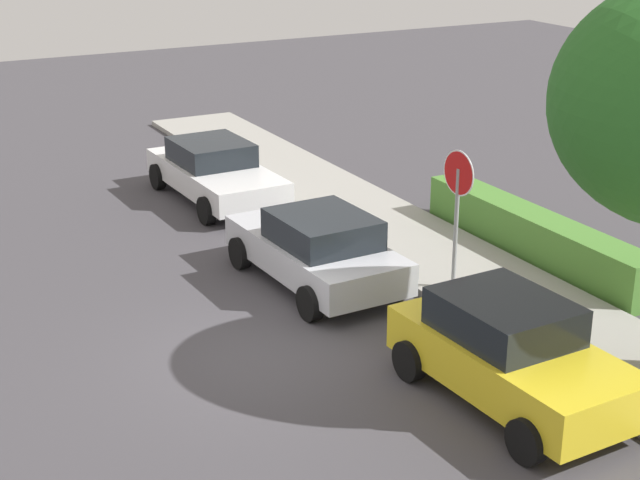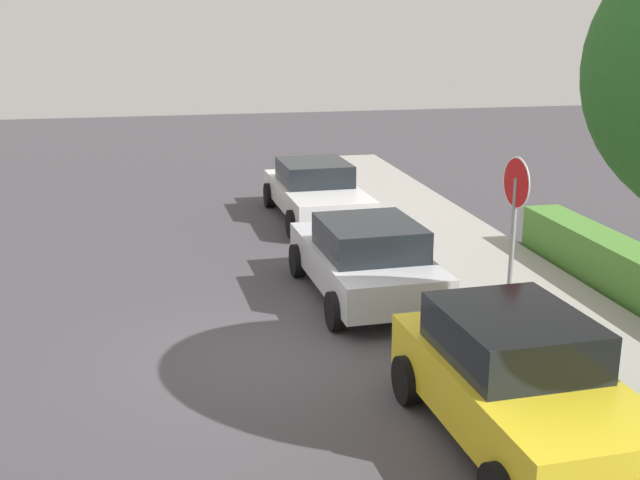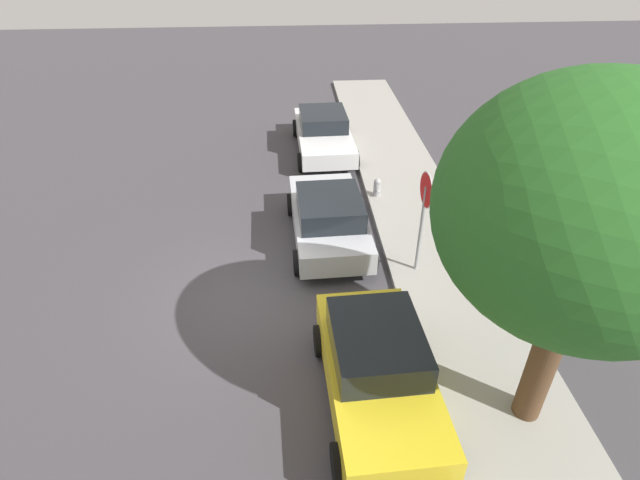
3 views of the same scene
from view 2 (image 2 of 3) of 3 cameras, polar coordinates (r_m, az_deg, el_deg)
ground_plane at (r=12.10m, az=-4.14°, el=-8.22°), size 60.00×60.00×0.00m
sidewalk_curb at (r=13.55m, az=16.86°, el=-5.88°), size 32.00×2.65×0.14m
stop_sign at (r=13.19m, az=13.67°, el=2.17°), size 0.84×0.08×2.75m
parked_car_silver at (r=14.23m, az=3.26°, el=-1.31°), size 4.21×2.17×1.45m
parked_car_yellow at (r=9.76m, az=13.87°, el=-9.70°), size 3.98×2.13×1.57m
parked_car_white at (r=19.82m, az=-0.28°, el=3.53°), size 4.54×2.17×1.40m
fire_hydrant at (r=16.76m, az=6.85°, el=-0.09°), size 0.30×0.22×0.72m
front_yard_hedge at (r=15.45m, az=20.61°, el=-1.99°), size 6.31×0.80×0.93m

